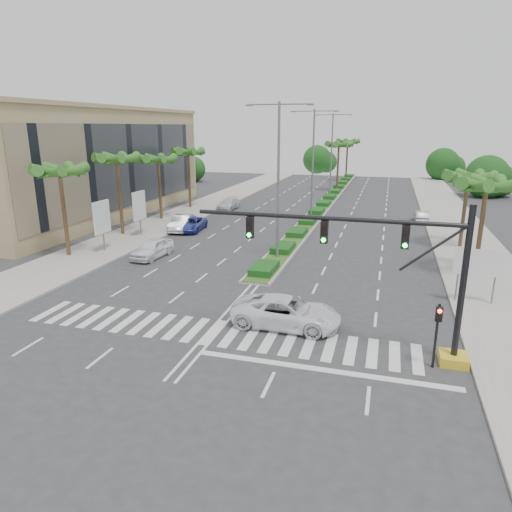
{
  "coord_description": "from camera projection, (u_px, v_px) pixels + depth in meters",
  "views": [
    {
      "loc": [
        8.15,
        -20.08,
        10.25
      ],
      "look_at": [
        1.04,
        4.34,
        3.0
      ],
      "focal_mm": 32.0,
      "sensor_mm": 36.0,
      "label": 1
    }
  ],
  "objects": [
    {
      "name": "ground",
      "position": [
        213.0,
        332.0,
        23.54
      ],
      "size": [
        160.0,
        160.0,
        0.0
      ],
      "primitive_type": "plane",
      "color": "#333335",
      "rests_on": "ground"
    },
    {
      "name": "footpath_right",
      "position": [
        472.0,
        253.0,
        37.9
      ],
      "size": [
        6.0,
        120.0,
        0.15
      ],
      "primitive_type": "cube",
      "color": "gray",
      "rests_on": "ground"
    },
    {
      "name": "footpath_left",
      "position": [
        145.0,
        231.0,
        46.07
      ],
      "size": [
        6.0,
        120.0,
        0.15
      ],
      "primitive_type": "cube",
      "color": "gray",
      "rests_on": "ground"
    },
    {
      "name": "median",
      "position": [
        329.0,
        200.0,
        65.06
      ],
      "size": [
        2.2,
        75.0,
        0.2
      ],
      "primitive_type": "cube",
      "color": "gray",
      "rests_on": "ground"
    },
    {
      "name": "median_grass",
      "position": [
        329.0,
        199.0,
        65.03
      ],
      "size": [
        1.8,
        75.0,
        0.04
      ],
      "primitive_type": "cube",
      "color": "#2F5C1F",
      "rests_on": "median"
    },
    {
      "name": "building",
      "position": [
        85.0,
        164.0,
        52.89
      ],
      "size": [
        12.0,
        36.0,
        12.0
      ],
      "primitive_type": "cube",
      "color": "tan",
      "rests_on": "ground"
    },
    {
      "name": "signal_gantry",
      "position": [
        407.0,
        286.0,
        20.1
      ],
      "size": [
        12.6,
        1.2,
        7.2
      ],
      "color": "gold",
      "rests_on": "ground"
    },
    {
      "name": "pedestrian_signal",
      "position": [
        437.0,
        325.0,
        19.5
      ],
      "size": [
        0.28,
        0.36,
        3.0
      ],
      "color": "black",
      "rests_on": "ground"
    },
    {
      "name": "direction_sign",
      "position": [
        478.0,
        265.0,
        26.62
      ],
      "size": [
        2.7,
        0.11,
        3.4
      ],
      "color": "slate",
      "rests_on": "ground"
    },
    {
      "name": "billboard_near",
      "position": [
        102.0,
        218.0,
        37.71
      ],
      "size": [
        0.18,
        2.1,
        4.35
      ],
      "color": "slate",
      "rests_on": "ground"
    },
    {
      "name": "billboard_far",
      "position": [
        139.0,
        206.0,
        43.25
      ],
      "size": [
        0.18,
        2.1,
        4.35
      ],
      "color": "slate",
      "rests_on": "ground"
    },
    {
      "name": "palm_left_near",
      "position": [
        60.0,
        174.0,
        35.38
      ],
      "size": [
        4.57,
        4.68,
        7.55
      ],
      "color": "brown",
      "rests_on": "ground"
    },
    {
      "name": "palm_left_mid",
      "position": [
        117.0,
        161.0,
        42.66
      ],
      "size": [
        4.57,
        4.68,
        7.95
      ],
      "color": "brown",
      "rests_on": "ground"
    },
    {
      "name": "palm_left_far",
      "position": [
        158.0,
        162.0,
        50.2
      ],
      "size": [
        4.57,
        4.68,
        7.35
      ],
      "color": "brown",
      "rests_on": "ground"
    },
    {
      "name": "palm_left_end",
      "position": [
        188.0,
        154.0,
        57.48
      ],
      "size": [
        4.57,
        4.68,
        7.75
      ],
      "color": "brown",
      "rests_on": "ground"
    },
    {
      "name": "palm_right_near",
      "position": [
        486.0,
        188.0,
        30.87
      ],
      "size": [
        4.57,
        4.68,
        7.05
      ],
      "color": "brown",
      "rests_on": "ground"
    },
    {
      "name": "palm_right_far",
      "position": [
        468.0,
        180.0,
        38.33
      ],
      "size": [
        4.57,
        4.68,
        6.75
      ],
      "color": "brown",
      "rests_on": "ground"
    },
    {
      "name": "palm_median_a",
      "position": [
        339.0,
        146.0,
        72.36
      ],
      "size": [
        4.57,
        4.68,
        8.05
      ],
      "color": "brown",
      "rests_on": "ground"
    },
    {
      "name": "palm_median_b",
      "position": [
        348.0,
        143.0,
        86.21
      ],
      "size": [
        4.57,
        4.68,
        8.05
      ],
      "color": "brown",
      "rests_on": "ground"
    },
    {
      "name": "streetlight_near",
      "position": [
        278.0,
        173.0,
        34.6
      ],
      "size": [
        5.1,
        0.25,
        12.0
      ],
      "color": "slate",
      "rests_on": "ground"
    },
    {
      "name": "streetlight_mid",
      "position": [
        313.0,
        159.0,
        49.37
      ],
      "size": [
        5.1,
        0.25,
        12.0
      ],
      "color": "slate",
      "rests_on": "ground"
    },
    {
      "name": "streetlight_far",
      "position": [
        332.0,
        152.0,
        64.15
      ],
      "size": [
        5.1,
        0.25,
        12.0
      ],
      "color": "slate",
      "rests_on": "ground"
    },
    {
      "name": "car_parked_a",
      "position": [
        152.0,
        248.0,
        36.76
      ],
      "size": [
        2.15,
        4.61,
        1.53
      ],
      "primitive_type": "imported",
      "rotation": [
        0.0,
        0.0,
        -0.08
      ],
      "color": "white",
      "rests_on": "ground"
    },
    {
      "name": "car_parked_b",
      "position": [
        182.0,
        223.0,
        46.28
      ],
      "size": [
        2.32,
        4.99,
        1.58
      ],
      "primitive_type": "imported",
      "rotation": [
        0.0,
        0.0,
        0.14
      ],
      "color": "silver",
      "rests_on": "ground"
    },
    {
      "name": "car_parked_c",
      "position": [
        191.0,
        224.0,
        46.2
      ],
      "size": [
        2.71,
        5.05,
        1.35
      ],
      "primitive_type": "imported",
      "rotation": [
        0.0,
        0.0,
        0.1
      ],
      "color": "#313B95",
      "rests_on": "ground"
    },
    {
      "name": "car_parked_d",
      "position": [
        228.0,
        204.0,
        58.17
      ],
      "size": [
        2.04,
        4.81,
        1.38
      ],
      "primitive_type": "imported",
      "rotation": [
        0.0,
        0.0,
        -0.02
      ],
      "color": "silver",
      "rests_on": "ground"
    },
    {
      "name": "car_crossing",
      "position": [
        286.0,
        312.0,
        24.06
      ],
      "size": [
        5.81,
        2.77,
        1.6
      ],
      "primitive_type": "imported",
      "rotation": [
        0.0,
        0.0,
        1.55
      ],
      "color": "white",
      "rests_on": "ground"
    },
    {
      "name": "car_right",
      "position": [
        421.0,
        216.0,
        50.48
      ],
      "size": [
        1.54,
        3.92,
        1.27
      ],
      "primitive_type": "imported",
      "rotation": [
        0.0,
        0.0,
        3.19
      ],
      "color": "#9E9EA2",
      "rests_on": "ground"
    }
  ]
}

